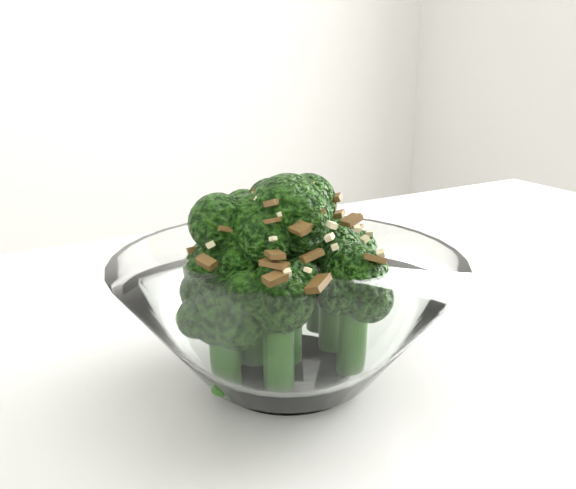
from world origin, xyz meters
TOP-DOWN VIEW (x-y plane):
  - table at (0.11, 0.00)m, footprint 1.22×0.84m
  - broccoli_dish at (0.00, -0.01)m, footprint 0.25×0.25m

SIDE VIEW (x-z plane):
  - table at x=0.11m, z-range 0.31..1.06m
  - broccoli_dish at x=0.00m, z-range 0.73..0.88m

